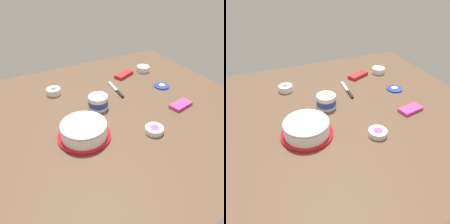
{
  "view_description": "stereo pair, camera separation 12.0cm",
  "coord_description": "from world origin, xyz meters",
  "views": [
    {
      "loc": [
        -0.61,
        -0.98,
        0.77
      ],
      "look_at": [
        -0.11,
        -0.05,
        0.04
      ],
      "focal_mm": 36.29,
      "sensor_mm": 36.0,
      "label": 1
    },
    {
      "loc": [
        -0.5,
        -1.03,
        0.77
      ],
      "look_at": [
        -0.11,
        -0.05,
        0.04
      ],
      "focal_mm": 36.29,
      "sensor_mm": 36.0,
      "label": 2
    }
  ],
  "objects": [
    {
      "name": "frosted_cake",
      "position": [
        -0.32,
        -0.13,
        0.05
      ],
      "size": [
        0.27,
        0.27,
        0.1
      ],
      "color": "red",
      "rests_on": "ground_plane"
    },
    {
      "name": "frosting_tub_lid",
      "position": [
        0.37,
        0.11,
        0.01
      ],
      "size": [
        0.11,
        0.11,
        0.02
      ],
      "color": "#233DAD",
      "rests_on": "ground_plane"
    },
    {
      "name": "candy_box_lower",
      "position": [
        0.32,
        -0.15,
        0.01
      ],
      "size": [
        0.15,
        0.1,
        0.02
      ],
      "primitive_type": "cube",
      "rotation": [
        0.0,
        0.0,
        0.19
      ],
      "color": "#E53D8E",
      "rests_on": "ground_plane"
    },
    {
      "name": "spreading_knife",
      "position": [
        0.06,
        0.2,
        0.01
      ],
      "size": [
        0.04,
        0.24,
        0.01
      ],
      "color": "silver",
      "rests_on": "ground_plane"
    },
    {
      "name": "sprinkle_bowl_rainbow",
      "position": [
        0.02,
        -0.27,
        0.02
      ],
      "size": [
        0.1,
        0.1,
        0.03
      ],
      "color": "white",
      "rests_on": "ground_plane"
    },
    {
      "name": "ground_plane",
      "position": [
        0.0,
        0.0,
        0.0
      ],
      "size": [
        1.54,
        1.54,
        0.0
      ],
      "primitive_type": "plane",
      "color": "brown"
    },
    {
      "name": "candy_box_upper",
      "position": [
        0.23,
        0.38,
        0.01
      ],
      "size": [
        0.17,
        0.12,
        0.03
      ],
      "primitive_type": "cube",
      "rotation": [
        0.0,
        0.0,
        0.39
      ],
      "color": "red",
      "rests_on": "ground_plane"
    },
    {
      "name": "frosting_tub",
      "position": [
        -0.14,
        0.08,
        0.04
      ],
      "size": [
        0.12,
        0.12,
        0.08
      ],
      "color": "white",
      "rests_on": "ground_plane"
    },
    {
      "name": "sprinkle_bowl_pink",
      "position": [
        0.41,
        0.39,
        0.02
      ],
      "size": [
        0.1,
        0.1,
        0.04
      ],
      "color": "white",
      "rests_on": "ground_plane"
    },
    {
      "name": "sprinkle_bowl_blue",
      "position": [
        -0.33,
        0.37,
        0.02
      ],
      "size": [
        0.09,
        0.09,
        0.04
      ],
      "color": "white",
      "rests_on": "ground_plane"
    }
  ]
}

